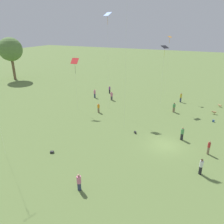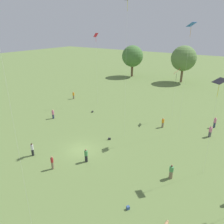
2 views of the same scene
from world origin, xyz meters
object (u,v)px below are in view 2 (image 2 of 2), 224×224
at_px(person_2, 86,155).
at_px(picnic_bag_0, 92,112).
at_px(person_7, 171,172).
at_px(picnic_bag_1, 128,208).
at_px(person_10, 52,162).
at_px(kite_2, 177,73).
at_px(kite_3, 96,39).
at_px(kite_8, 191,29).
at_px(picnic_bag_2, 109,139).
at_px(person_11, 163,123).
at_px(person_4, 53,114).
at_px(person_1, 210,132).
at_px(dog_0, 166,224).
at_px(person_8, 32,149).
at_px(person_3, 215,122).
at_px(kite_7, 219,84).
at_px(kite_0, 127,9).
at_px(person_6, 74,95).

distance_m(person_2, picnic_bag_0, 16.96).
xyz_separation_m(person_7, picnic_bag_1, (-1.68, -6.57, -0.68)).
xyz_separation_m(person_10, kite_2, (6.41, 22.70, 7.63)).
bearing_deg(picnic_bag_1, kite_3, 133.02).
relative_size(person_2, kite_8, 0.11).
relative_size(person_2, picnic_bag_0, 3.52).
bearing_deg(picnic_bag_2, person_10, -98.63).
distance_m(kite_3, picnic_bag_1, 33.28).
bearing_deg(person_7, kite_3, 32.59).
bearing_deg(person_10, picnic_bag_0, 52.21).
bearing_deg(kite_2, person_11, 36.83).
relative_size(person_2, person_4, 1.03).
relative_size(person_1, picnic_bag_2, 4.21).
relative_size(kite_8, picnic_bag_1, 46.95).
distance_m(kite_2, picnic_bag_0, 17.38).
bearing_deg(dog_0, kite_2, 110.50).
distance_m(person_8, picnic_bag_2, 10.90).
bearing_deg(picnic_bag_0, picnic_bag_2, -38.69).
relative_size(person_3, picnic_bag_1, 5.28).
bearing_deg(kite_7, kite_0, -108.77).
relative_size(person_8, kite_2, 0.20).
relative_size(person_11, dog_0, 2.16).
bearing_deg(picnic_bag_1, picnic_bag_2, 132.19).
bearing_deg(person_7, person_3, -27.14).
xyz_separation_m(picnic_bag_1, picnic_bag_2, (-9.06, 9.99, -0.03)).
height_order(person_6, kite_3, kite_3).
height_order(person_7, person_11, person_7).
xyz_separation_m(person_1, person_2, (-11.34, -15.76, 0.02)).
distance_m(kite_2, picnic_bag_1, 24.83).
distance_m(person_10, kite_2, 24.79).
bearing_deg(kite_0, person_1, -178.89).
distance_m(person_11, picnic_bag_1, 19.05).
distance_m(person_10, kite_8, 24.75).
xyz_separation_m(person_6, kite_7, (31.73, -11.86, 9.68)).
bearing_deg(person_11, person_8, -125.77).
xyz_separation_m(person_3, person_10, (-13.59, -23.09, -0.03)).
bearing_deg(kite_3, kite_2, 62.57).
relative_size(person_7, picnic_bag_2, 4.12).
height_order(kite_0, picnic_bag_0, kite_0).
xyz_separation_m(person_2, person_11, (4.07, 14.88, -0.05)).
bearing_deg(picnic_bag_0, person_7, -28.43).
relative_size(person_7, kite_0, 0.09).
height_order(person_6, person_11, person_6).
bearing_deg(picnic_bag_2, person_2, -82.23).
distance_m(person_1, picnic_bag_2, 15.46).
xyz_separation_m(person_3, person_7, (-1.38, -16.83, -0.07)).
bearing_deg(kite_3, person_10, -4.96).
height_order(kite_0, dog_0, kite_0).
xyz_separation_m(person_4, person_7, (23.91, -4.28, -0.02)).
height_order(kite_3, picnic_bag_1, kite_3).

